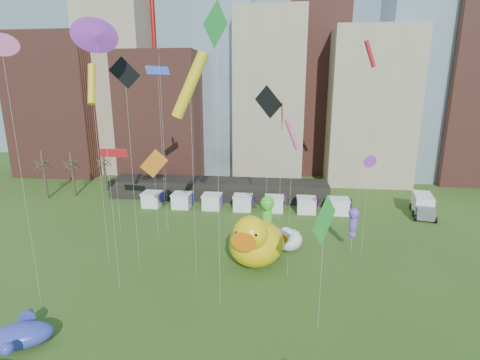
# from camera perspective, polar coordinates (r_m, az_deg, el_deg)

# --- Properties ---
(skyline) EXTENTS (101.00, 23.00, 68.00)m
(skyline) POSITION_cam_1_polar(r_m,az_deg,el_deg) (79.73, 3.48, 16.14)
(skyline) COLOR brown
(skyline) RESTS_ON ground
(pavilion) EXTENTS (38.00, 6.00, 3.20)m
(pavilion) POSITION_cam_1_polar(r_m,az_deg,el_deg) (63.91, -3.42, -1.42)
(pavilion) COLOR black
(pavilion) RESTS_ON ground
(vendor_tents) EXTENTS (33.24, 2.80, 2.40)m
(vendor_tents) POSITION_cam_1_polar(r_m,az_deg,el_deg) (57.67, 0.46, -3.67)
(vendor_tents) COLOR white
(vendor_tents) RESTS_ON ground
(bare_trees) EXTENTS (8.44, 6.44, 8.50)m
(bare_trees) POSITION_cam_1_polar(r_m,az_deg,el_deg) (71.37, -24.83, 0.93)
(bare_trees) COLOR #382B21
(bare_trees) RESTS_ON ground
(big_duck) EXTENTS (7.42, 8.81, 6.29)m
(big_duck) POSITION_cam_1_polar(r_m,az_deg,el_deg) (39.67, 2.43, -9.59)
(big_duck) COLOR yellow
(big_duck) RESTS_ON ground
(small_duck) EXTENTS (4.22, 4.66, 3.25)m
(small_duck) POSITION_cam_1_polar(r_m,az_deg,el_deg) (43.97, 7.66, -9.20)
(small_duck) COLOR white
(small_duck) RESTS_ON ground
(seahorse_green) EXTENTS (1.63, 2.04, 7.27)m
(seahorse_green) POSITION_cam_1_polar(r_m,az_deg,el_deg) (40.98, 4.31, -5.18)
(seahorse_green) COLOR silver
(seahorse_green) RESTS_ON ground
(seahorse_purple) EXTENTS (1.50, 1.75, 5.40)m
(seahorse_purple) POSITION_cam_1_polar(r_m,az_deg,el_deg) (44.66, 17.50, -6.14)
(seahorse_purple) COLOR silver
(seahorse_purple) RESTS_ON ground
(whale_inflatable) EXTENTS (5.33, 5.95, 2.09)m
(whale_inflatable) POSITION_cam_1_polar(r_m,az_deg,el_deg) (33.97, -31.36, -20.04)
(whale_inflatable) COLOR #423EAB
(whale_inflatable) RESTS_ON ground
(box_truck) EXTENTS (3.98, 7.46, 3.01)m
(box_truck) POSITION_cam_1_polar(r_m,az_deg,el_deg) (62.11, 26.92, -3.53)
(box_truck) COLOR white
(box_truck) RESTS_ON ground
(kite_0) EXTENTS (3.81, 0.74, 11.44)m
(kite_0) POSITION_cam_1_polar(r_m,az_deg,el_deg) (49.08, -19.32, 4.01)
(kite_0) COLOR silver
(kite_0) RESTS_ON ground
(kite_1) EXTENTS (1.83, 1.42, 16.29)m
(kite_1) POSITION_cam_1_polar(r_m,az_deg,el_deg) (34.43, 8.29, 7.09)
(kite_1) COLOR silver
(kite_1) RESTS_ON ground
(kite_2) EXTENTS (2.36, 1.88, 21.86)m
(kite_2) POSITION_cam_1_polar(r_m,az_deg,el_deg) (37.45, -17.71, 15.24)
(kite_2) COLOR silver
(kite_2) RESTS_ON ground
(kite_3) EXTENTS (2.04, 3.26, 11.31)m
(kite_3) POSITION_cam_1_polar(r_m,az_deg,el_deg) (27.79, 13.19, -6.34)
(kite_3) COLOR silver
(kite_3) RESTS_ON ground
(kite_4) EXTENTS (1.34, 2.49, 21.35)m
(kite_4) POSITION_cam_1_polar(r_m,az_deg,el_deg) (39.76, -22.41, 13.77)
(kite_4) COLOR silver
(kite_4) RESTS_ON ground
(kite_5) EXTENTS (2.26, 3.24, 21.60)m
(kite_5) POSITION_cam_1_polar(r_m,az_deg,el_deg) (48.01, -12.86, 16.38)
(kite_5) COLOR silver
(kite_5) RESTS_ON ground
(kite_6) EXTENTS (0.26, 3.75, 18.12)m
(kite_6) POSITION_cam_1_polar(r_m,az_deg,el_deg) (40.90, 6.67, 10.21)
(kite_6) COLOR silver
(kite_6) RESTS_ON ground
(kite_7) EXTENTS (1.21, 0.93, 11.97)m
(kite_7) POSITION_cam_1_polar(r_m,az_deg,el_deg) (41.39, 19.78, 2.73)
(kite_7) COLOR silver
(kite_7) RESTS_ON ground
(kite_8) EXTENTS (2.14, 1.37, 25.11)m
(kite_8) POSITION_cam_1_polar(r_m,az_deg,el_deg) (53.76, 19.86, 18.18)
(kite_8) COLOR silver
(kite_8) RESTS_ON ground
(kite_9) EXTENTS (1.24, 1.46, 23.02)m
(kite_9) POSITION_cam_1_polar(r_m,az_deg,el_deg) (34.38, -33.57, 17.22)
(kite_9) COLOR silver
(kite_9) RESTS_ON ground
(kite_10) EXTENTS (3.26, 1.99, 19.31)m
(kite_10) POSITION_cam_1_polar(r_m,az_deg,el_deg) (42.31, 4.50, 11.96)
(kite_10) COLOR silver
(kite_10) RESTS_ON ground
(kite_11) EXTENTS (1.25, 3.26, 25.33)m
(kite_11) POSITION_cam_1_polar(r_m,az_deg,el_deg) (29.15, -3.82, 22.66)
(kite_11) COLOR silver
(kite_11) RESTS_ON ground
(kite_12) EXTENTS (3.73, 2.00, 22.26)m
(kite_12) POSITION_cam_1_polar(r_m,az_deg,el_deg) (34.06, -7.90, 14.60)
(kite_12) COLOR silver
(kite_12) RESTS_ON ground
(kite_13) EXTENTS (1.03, 1.88, 23.90)m
(kite_13) POSITION_cam_1_polar(r_m,az_deg,el_deg) (46.47, -12.72, 19.12)
(kite_13) COLOR silver
(kite_13) RESTS_ON ground
(kite_14) EXTENTS (2.93, 2.06, 11.74)m
(kite_14) POSITION_cam_1_polar(r_m,az_deg,el_deg) (45.55, -13.39, 2.47)
(kite_14) COLOR silver
(kite_14) RESTS_ON ground
(kite_15) EXTENTS (1.90, 2.42, 24.49)m
(kite_15) POSITION_cam_1_polar(r_m,az_deg,el_deg) (33.50, -21.75, 20.44)
(kite_15) COLOR silver
(kite_15) RESTS_ON ground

